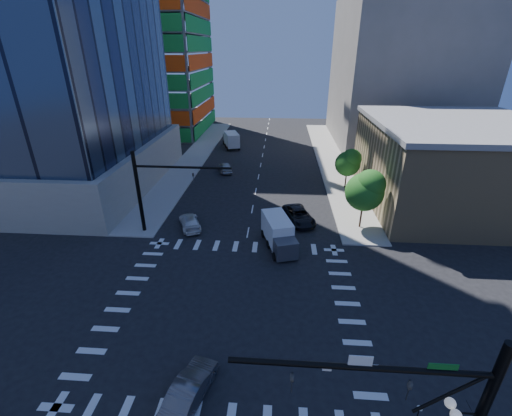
{
  "coord_description": "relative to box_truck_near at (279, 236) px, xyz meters",
  "views": [
    {
      "loc": [
        3.25,
        -20.88,
        18.5
      ],
      "look_at": [
        1.18,
        8.0,
        4.9
      ],
      "focal_mm": 24.0,
      "sensor_mm": 36.0,
      "label": 1
    }
  ],
  "objects": [
    {
      "name": "no_parking_sign",
      "position": [
        7.24,
        -18.09,
        0.07
      ],
      "size": [
        0.3,
        0.06,
        2.2
      ],
      "color": "black",
      "rests_on": "ground"
    },
    {
      "name": "car_sb_mid",
      "position": [
        -9.07,
        22.95,
        -0.53
      ],
      "size": [
        3.21,
        4.93,
        1.56
      ],
      "primitive_type": "imported",
      "rotation": [
        0.0,
        0.0,
        3.47
      ],
      "color": "#A7AAAF",
      "rests_on": "ground"
    },
    {
      "name": "sidewalk_nw",
      "position": [
        -15.96,
        30.91,
        -1.24
      ],
      "size": [
        5.0,
        60.0,
        0.15
      ],
      "primitive_type": "cube",
      "color": "gray",
      "rests_on": "ground"
    },
    {
      "name": "tree_south",
      "position": [
        9.17,
        4.81,
        3.37
      ],
      "size": [
        4.16,
        4.16,
        6.82
      ],
      "color": "#382316",
      "rests_on": "sidewalk_ne"
    },
    {
      "name": "car_sb_near",
      "position": [
        -10.11,
        3.61,
        -0.61
      ],
      "size": [
        3.73,
        5.26,
        1.41
      ],
      "primitive_type": "imported",
      "rotation": [
        0.0,
        0.0,
        3.55
      ],
      "color": "white",
      "rests_on": "ground"
    },
    {
      "name": "signal_mast_nw",
      "position": [
        -13.46,
        2.41,
        4.18
      ],
      "size": [
        10.2,
        0.4,
        9.0
      ],
      "color": "black",
      "rests_on": "sidewalk_nw"
    },
    {
      "name": "tree_north",
      "position": [
        9.47,
        16.81,
        2.67
      ],
      "size": [
        3.54,
        3.52,
        5.78
      ],
      "color": "#382316",
      "rests_on": "sidewalk_ne"
    },
    {
      "name": "sidewalk_ne",
      "position": [
        9.04,
        30.91,
        -1.24
      ],
      "size": [
        5.0,
        60.0,
        0.15
      ],
      "primitive_type": "cube",
      "color": "gray",
      "rests_on": "ground"
    },
    {
      "name": "car_sb_cross",
      "position": [
        -4.94,
        -16.9,
        -0.56
      ],
      "size": [
        2.7,
        4.84,
        1.51
      ],
      "primitive_type": "imported",
      "rotation": [
        0.0,
        0.0,
        2.89
      ],
      "color": "#525056",
      "rests_on": "ground"
    },
    {
      "name": "box_truck_near",
      "position": [
        0.0,
        0.0,
        0.0
      ],
      "size": [
        3.95,
        6.11,
        2.97
      ],
      "rotation": [
        0.0,
        0.0,
        0.29
      ],
      "color": "black",
      "rests_on": "ground"
    },
    {
      "name": "box_truck_far",
      "position": [
        -10.21,
        38.23,
        0.08
      ],
      "size": [
        4.31,
        6.5,
        3.15
      ],
      "rotation": [
        0.0,
        0.0,
        3.46
      ],
      "color": "black",
      "rests_on": "ground"
    },
    {
      "name": "road_markings",
      "position": [
        -3.46,
        -9.09,
        -1.31
      ],
      "size": [
        20.0,
        20.0,
        0.01
      ],
      "primitive_type": "cube",
      "color": "silver",
      "rests_on": "ground"
    },
    {
      "name": "bg_building_ne",
      "position": [
        23.54,
        45.91,
        12.69
      ],
      "size": [
        24.0,
        30.0,
        28.0
      ],
      "primitive_type": "cube",
      "color": "slate",
      "rests_on": "ground"
    },
    {
      "name": "ground",
      "position": [
        -3.46,
        -9.09,
        -1.31
      ],
      "size": [
        160.0,
        160.0,
        0.0
      ],
      "primitive_type": "plane",
      "color": "black",
      "rests_on": "ground"
    },
    {
      "name": "commercial_building",
      "position": [
        21.54,
        12.91,
        4.0
      ],
      "size": [
        20.5,
        22.5,
        10.6
      ],
      "color": "#988258",
      "rests_on": "ground"
    },
    {
      "name": "car_nb_far",
      "position": [
        2.21,
        5.93,
        -0.52
      ],
      "size": [
        4.21,
        6.22,
        1.58
      ],
      "primitive_type": "imported",
      "rotation": [
        0.0,
        0.0,
        0.3
      ],
      "color": "black",
      "rests_on": "ground"
    },
    {
      "name": "construction_building",
      "position": [
        -30.87,
        52.84,
        23.3
      ],
      "size": [
        25.16,
        34.5,
        70.6
      ],
      "color": "slate",
      "rests_on": "ground"
    }
  ]
}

